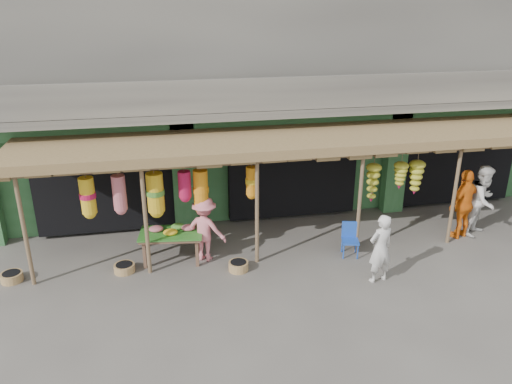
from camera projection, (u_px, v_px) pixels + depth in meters
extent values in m
plane|color=#514C47|center=(315.00, 252.00, 12.35)|extent=(80.00, 80.00, 0.00)
cube|color=gray|center=(271.00, 29.00, 15.10)|extent=(16.00, 6.00, 4.00)
cube|color=#2D6033|center=(269.00, 139.00, 16.51)|extent=(16.00, 5.70, 3.00)
cube|color=gray|center=(300.00, 110.00, 12.70)|extent=(16.00, 0.90, 0.22)
cube|color=gray|center=(305.00, 93.00, 12.15)|extent=(16.00, 0.10, 0.80)
cube|color=#2D6033|center=(295.00, 120.00, 13.19)|extent=(16.00, 0.35, 0.35)
cube|color=yellow|center=(99.00, 134.00, 12.21)|extent=(1.70, 0.06, 0.55)
cube|color=#B21414|center=(99.00, 135.00, 12.18)|extent=(1.30, 0.02, 0.30)
cube|color=black|center=(108.00, 175.00, 13.66)|extent=(3.60, 2.00, 2.50)
cube|color=black|center=(285.00, 163.00, 14.60)|extent=(3.60, 2.00, 2.50)
cube|color=black|center=(440.00, 153.00, 15.54)|extent=(3.60, 2.00, 2.50)
cube|color=#2D6033|center=(184.00, 176.00, 13.12)|extent=(0.60, 0.35, 3.00)
cube|color=#2D6033|center=(395.00, 162.00, 14.24)|extent=(0.60, 0.35, 3.00)
cylinder|color=brown|center=(24.00, 231.00, 10.48)|extent=(0.09, 0.09, 2.60)
cylinder|color=brown|center=(146.00, 221.00, 10.95)|extent=(0.09, 0.09, 2.60)
cylinder|color=brown|center=(257.00, 212.00, 11.41)|extent=(0.09, 0.09, 2.60)
cylinder|color=brown|center=(360.00, 203.00, 11.88)|extent=(0.09, 0.09, 2.60)
cylinder|color=brown|center=(454.00, 195.00, 12.35)|extent=(0.09, 0.09, 2.60)
cylinder|color=brown|center=(311.00, 158.00, 11.21)|extent=(12.90, 0.08, 0.08)
cylinder|color=brown|center=(188.00, 167.00, 11.12)|extent=(5.50, 0.06, 0.06)
cube|color=brown|center=(308.00, 137.00, 12.20)|extent=(14.00, 2.70, 0.22)
cube|color=brown|center=(145.00, 256.00, 11.49)|extent=(0.08, 0.08, 0.64)
cube|color=brown|center=(197.00, 254.00, 11.57)|extent=(0.08, 0.08, 0.64)
cube|color=brown|center=(148.00, 244.00, 12.05)|extent=(0.08, 0.08, 0.64)
cube|color=brown|center=(198.00, 242.00, 12.13)|extent=(0.08, 0.08, 0.64)
cube|color=brown|center=(171.00, 235.00, 11.68)|extent=(1.50, 0.98, 0.06)
cube|color=#26661E|center=(171.00, 233.00, 11.66)|extent=(1.56, 1.04, 0.03)
ellipsoid|color=#CD6673|center=(156.00, 229.00, 11.71)|extent=(0.34, 0.28, 0.14)
ellipsoid|color=yellow|center=(170.00, 232.00, 11.54)|extent=(0.34, 0.28, 0.14)
ellipsoid|color=#CD6673|center=(188.00, 228.00, 11.77)|extent=(0.34, 0.28, 0.14)
ellipsoid|color=#549933|center=(178.00, 226.00, 11.83)|extent=(0.34, 0.28, 0.14)
cylinder|color=#1B48B5|center=(344.00, 252.00, 11.95)|extent=(0.03, 0.03, 0.37)
cylinder|color=#1B48B5|center=(358.00, 252.00, 11.94)|extent=(0.03, 0.03, 0.37)
cylinder|color=#1B48B5|center=(342.00, 245.00, 12.26)|extent=(0.03, 0.03, 0.37)
cylinder|color=#1B48B5|center=(356.00, 246.00, 12.25)|extent=(0.03, 0.03, 0.37)
cube|color=#1B48B5|center=(350.00, 241.00, 12.03)|extent=(0.48, 0.48, 0.05)
cube|color=#1B48B5|center=(350.00, 229.00, 12.12)|extent=(0.39, 0.13, 0.42)
cylinder|color=#956344|center=(12.00, 277.00, 11.03)|extent=(0.55, 0.55, 0.20)
cylinder|color=olive|center=(124.00, 268.00, 11.42)|extent=(0.61, 0.61, 0.18)
cylinder|color=#9D8549|center=(238.00, 266.00, 11.47)|extent=(0.50, 0.50, 0.21)
imported|color=silver|center=(380.00, 249.00, 10.80)|extent=(0.65, 0.50, 1.59)
imported|color=silver|center=(483.00, 201.00, 12.98)|extent=(1.16, 1.10, 1.89)
imported|color=orange|center=(464.00, 204.00, 12.81)|extent=(1.17, 0.80, 1.85)
imported|color=#E07681|center=(205.00, 229.00, 11.73)|extent=(1.18, 1.02, 1.59)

